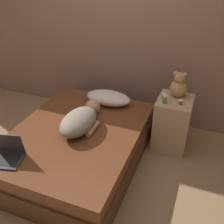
# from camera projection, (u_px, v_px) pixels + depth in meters

# --- Properties ---
(ground_plane) EXTENTS (12.00, 12.00, 0.00)m
(ground_plane) POSITION_uv_depth(u_px,v_px,m) (79.00, 159.00, 3.14)
(ground_plane) COLOR #937551
(wall_back) EXTENTS (8.00, 0.06, 2.60)m
(wall_back) POSITION_uv_depth(u_px,v_px,m) (115.00, 26.00, 3.41)
(wall_back) COLOR #846656
(wall_back) RESTS_ON ground_plane
(bed) EXTENTS (1.38, 1.85, 0.43)m
(bed) POSITION_uv_depth(u_px,v_px,m) (78.00, 145.00, 3.03)
(bed) COLOR #4C331E
(bed) RESTS_ON ground_plane
(nightstand) EXTENTS (0.40, 0.46, 0.66)m
(nightstand) POSITION_uv_depth(u_px,v_px,m) (172.00, 123.00, 3.21)
(nightstand) COLOR tan
(nightstand) RESTS_ON ground_plane
(pillow) EXTENTS (0.59, 0.33, 0.16)m
(pillow) POSITION_uv_depth(u_px,v_px,m) (108.00, 98.00, 3.39)
(pillow) COLOR beige
(pillow) RESTS_ON bed
(person_lying) EXTENTS (0.36, 0.75, 0.21)m
(person_lying) POSITION_uv_depth(u_px,v_px,m) (81.00, 120.00, 2.91)
(person_lying) COLOR gray
(person_lying) RESTS_ON bed
(laptop) EXTENTS (0.35, 0.31, 0.25)m
(laptop) POSITION_uv_depth(u_px,v_px,m) (7.00, 154.00, 2.49)
(laptop) COLOR #333338
(laptop) RESTS_ON bed
(teddy_bear) EXTENTS (0.20, 0.20, 0.31)m
(teddy_bear) POSITION_uv_depth(u_px,v_px,m) (179.00, 86.00, 3.05)
(teddy_bear) COLOR tan
(teddy_bear) RESTS_ON nightstand
(bottle_amber) EXTENTS (0.04, 0.04, 0.08)m
(bottle_amber) POSITION_uv_depth(u_px,v_px,m) (164.00, 97.00, 3.02)
(bottle_amber) COLOR gold
(bottle_amber) RESTS_ON nightstand
(bottle_green) EXTENTS (0.05, 0.05, 0.10)m
(bottle_green) POSITION_uv_depth(u_px,v_px,m) (165.00, 99.00, 2.94)
(bottle_green) COLOR #3D8E4C
(bottle_green) RESTS_ON nightstand
(bottle_red) EXTENTS (0.04, 0.04, 0.06)m
(bottle_red) POSITION_uv_depth(u_px,v_px,m) (180.00, 102.00, 2.94)
(bottle_red) COLOR #B72D2D
(bottle_red) RESTS_ON nightstand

